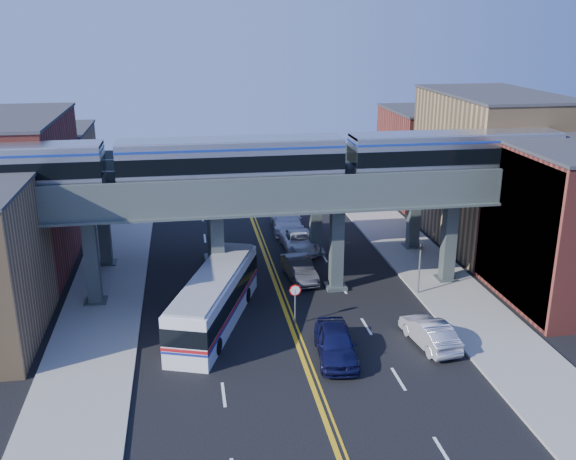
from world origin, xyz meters
name	(u,v)px	position (x,y,z in m)	size (l,w,h in m)	color
ground	(299,348)	(0.00, 0.00, 0.00)	(120.00, 120.00, 0.00)	black
sidewalk_west	(107,290)	(-11.50, 10.00, 0.08)	(5.00, 70.00, 0.16)	gray
sidewalk_east	(429,270)	(11.50, 10.00, 0.08)	(5.00, 70.00, 0.16)	gray
building_west_b	(10,195)	(-18.50, 16.00, 5.50)	(8.00, 14.00, 11.00)	brown
building_west_c	(47,174)	(-18.50, 29.00, 4.00)	(8.00, 10.00, 8.00)	#96764D
building_east_a	(572,226)	(18.50, 4.00, 5.00)	(8.00, 10.00, 10.00)	brown
building_east_b	(489,170)	(18.50, 16.00, 6.00)	(8.00, 14.00, 12.00)	#96764D
building_east_c	(429,156)	(18.50, 29.00, 4.50)	(8.00, 10.00, 9.00)	brown
mural_panel	(514,233)	(14.55, 4.00, 4.75)	(0.10, 9.50, 9.50)	teal
elevated_viaduct_near	(278,200)	(0.00, 8.00, 6.47)	(52.00, 3.60, 7.40)	#444E4A
elevated_viaduct_far	(264,175)	(0.00, 15.00, 6.47)	(52.00, 3.60, 7.40)	#444E4A
transit_train	(231,161)	(-2.94, 8.00, 9.13)	(43.75, 2.74, 3.19)	black
stop_sign	(295,298)	(0.30, 3.00, 1.76)	(0.76, 0.09, 2.63)	slate
traffic_signal	(420,263)	(9.20, 6.00, 2.30)	(0.15, 0.18, 4.10)	slate
transit_bus	(215,299)	(-4.45, 3.99, 1.55)	(6.28, 11.93, 3.02)	silver
car_lane_a	(336,343)	(1.80, -1.33, 0.88)	(2.08, 5.18, 1.77)	#0F1138
car_lane_b	(299,269)	(1.80, 9.94, 0.79)	(1.68, 4.81, 1.59)	#323235
car_lane_c	(299,241)	(2.85, 15.86, 0.75)	(2.48, 5.39, 1.50)	silver
car_lane_d	(286,220)	(2.67, 21.21, 0.90)	(2.52, 6.19, 1.80)	silver
car_parked_curb	(430,333)	(7.38, -0.76, 0.77)	(1.63, 4.69, 1.54)	#A3A3A7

